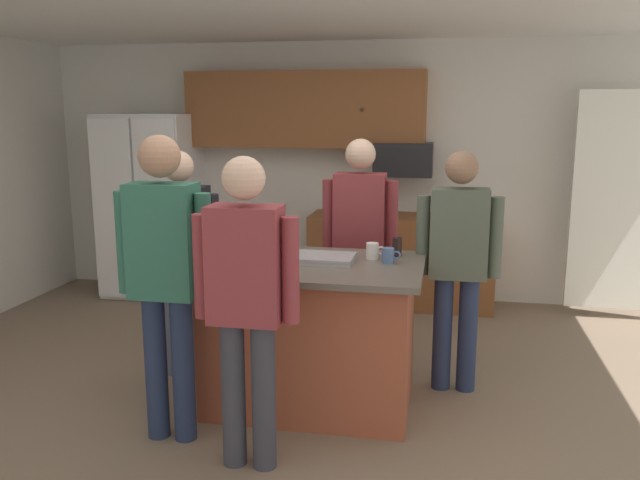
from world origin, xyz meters
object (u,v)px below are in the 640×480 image
at_px(refrigerator, 151,206).
at_px(glass_stout_tall, 277,241).
at_px(mug_blue_stoneware, 388,255).
at_px(mug_ceramic_white, 373,251).
at_px(serving_tray, 320,258).
at_px(glass_dark_ale, 397,247).
at_px(kitchen_island, 311,333).
at_px(tumbler_amber, 231,251).
at_px(person_elder_center, 182,249).
at_px(glass_pilsner, 262,244).
at_px(person_host_foreground, 458,256).
at_px(microwave_over_range, 404,159).
at_px(person_guest_left, 246,293).
at_px(glass_short_whisky, 263,241).
at_px(person_guest_right, 165,267).
at_px(person_guest_by_door, 360,235).

distance_m(refrigerator, glass_stout_tall, 2.78).
height_order(refrigerator, mug_blue_stoneware, refrigerator).
relative_size(mug_ceramic_white, serving_tray, 0.28).
bearing_deg(mug_ceramic_white, glass_dark_ale, 36.97).
relative_size(kitchen_island, tumbler_amber, 9.01).
bearing_deg(glass_dark_ale, mug_ceramic_white, -143.03).
height_order(person_elder_center, mug_blue_stoneware, person_elder_center).
relative_size(kitchen_island, glass_pilsner, 10.36).
distance_m(person_elder_center, glass_dark_ale, 1.53).
bearing_deg(glass_stout_tall, serving_tray, -31.89).
xyz_separation_m(mug_blue_stoneware, tumbler_amber, (-0.99, -0.19, 0.03)).
height_order(person_host_foreground, serving_tray, person_host_foreground).
distance_m(microwave_over_range, glass_dark_ale, 2.16).
bearing_deg(tumbler_amber, person_elder_center, 142.44).
xyz_separation_m(mug_ceramic_white, serving_tray, (-0.33, -0.14, -0.03)).
distance_m(person_guest_left, glass_short_whisky, 1.19).
height_order(mug_blue_stoneware, glass_pilsner, glass_pilsner).
bearing_deg(person_guest_left, glass_stout_tall, 18.24).
bearing_deg(person_guest_right, mug_blue_stoneware, -10.26).
bearing_deg(mug_blue_stoneware, kitchen_island, -169.65).
distance_m(tumbler_amber, serving_tray, 0.57).
xyz_separation_m(mug_blue_stoneware, serving_tray, (-0.44, -0.04, -0.03)).
height_order(person_host_foreground, mug_ceramic_white, person_host_foreground).
relative_size(person_guest_left, glass_pilsner, 12.31).
distance_m(microwave_over_range, tumbler_amber, 2.71).
bearing_deg(microwave_over_range, mug_ceramic_white, -91.05).
bearing_deg(person_guest_by_door, person_host_foreground, 74.14).
xyz_separation_m(person_guest_by_door, mug_ceramic_white, (0.17, -0.64, 0.02)).
distance_m(person_host_foreground, tumbler_amber, 1.52).
xyz_separation_m(kitchen_island, glass_short_whisky, (-0.41, 0.34, 0.54)).
xyz_separation_m(person_elder_center, mug_ceramic_white, (1.38, -0.10, 0.07)).
bearing_deg(glass_short_whisky, person_guest_right, -107.78).
height_order(microwave_over_range, tumbler_amber, microwave_over_range).
bearing_deg(mug_ceramic_white, glass_stout_tall, 173.44).
bearing_deg(glass_dark_ale, microwave_over_range, 92.94).
bearing_deg(mug_ceramic_white, tumbler_amber, -161.96).
distance_m(glass_short_whisky, tumbler_amber, 0.44).
height_order(kitchen_island, person_guest_right, person_guest_right).
relative_size(person_guest_left, glass_dark_ale, 13.49).
bearing_deg(glass_pilsner, mug_ceramic_white, 0.16).
bearing_deg(kitchen_island, microwave_over_range, 80.23).
bearing_deg(glass_pilsner, kitchen_island, -25.78).
bearing_deg(person_elder_center, mug_blue_stoneware, 8.41).
xyz_separation_m(kitchen_island, mug_ceramic_white, (0.37, 0.19, 0.53)).
relative_size(person_guest_by_door, serving_tray, 3.90).
distance_m(tumbler_amber, mug_ceramic_white, 0.92).
xyz_separation_m(person_guest_by_door, serving_tray, (-0.15, -0.77, -0.01)).
bearing_deg(person_host_foreground, tumbler_amber, -4.18).
xyz_separation_m(person_guest_left, glass_stout_tall, (-0.12, 1.09, 0.06)).
relative_size(kitchen_island, person_host_foreground, 0.86).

